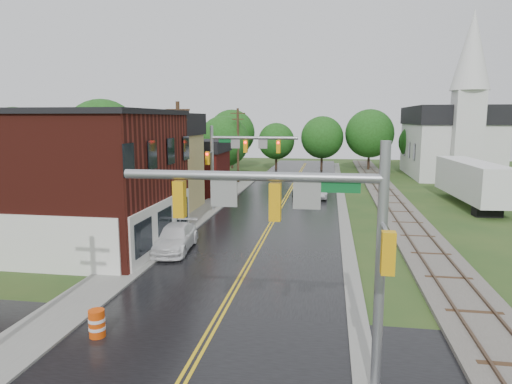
% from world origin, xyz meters
% --- Properties ---
extents(main_road, '(10.00, 90.00, 0.02)m').
position_xyz_m(main_road, '(0.00, 30.00, 0.00)').
color(main_road, black).
rests_on(main_road, ground).
extents(cross_road, '(60.00, 9.00, 0.02)m').
position_xyz_m(cross_road, '(0.00, 2.00, 0.00)').
color(cross_road, black).
rests_on(cross_road, ground).
extents(curb_right, '(0.80, 70.00, 0.12)m').
position_xyz_m(curb_right, '(5.40, 35.00, 0.00)').
color(curb_right, gray).
rests_on(curb_right, ground).
extents(sidewalk_left, '(2.40, 50.00, 0.12)m').
position_xyz_m(sidewalk_left, '(-6.20, 25.00, 0.00)').
color(sidewalk_left, gray).
rests_on(sidewalk_left, ground).
extents(brick_building, '(14.30, 10.30, 8.30)m').
position_xyz_m(brick_building, '(-12.48, 15.00, 4.15)').
color(brick_building, '#4D1710').
rests_on(brick_building, ground).
extents(yellow_house, '(8.00, 7.00, 6.40)m').
position_xyz_m(yellow_house, '(-11.00, 26.00, 3.20)').
color(yellow_house, tan).
rests_on(yellow_house, ground).
extents(darkred_building, '(7.00, 6.00, 4.40)m').
position_xyz_m(darkred_building, '(-10.00, 35.00, 2.20)').
color(darkred_building, '#3F0F0C').
rests_on(darkred_building, ground).
extents(church, '(10.40, 18.40, 20.00)m').
position_xyz_m(church, '(20.00, 53.74, 5.83)').
color(church, silver).
rests_on(church, ground).
extents(railroad, '(3.20, 80.00, 0.30)m').
position_xyz_m(railroad, '(10.00, 35.00, 0.11)').
color(railroad, '#59544C').
rests_on(railroad, ground).
extents(traffic_signal_near, '(7.34, 0.30, 7.20)m').
position_xyz_m(traffic_signal_near, '(3.47, 2.00, 4.97)').
color(traffic_signal_near, gray).
rests_on(traffic_signal_near, ground).
extents(traffic_signal_far, '(7.34, 0.43, 7.20)m').
position_xyz_m(traffic_signal_far, '(-3.47, 27.00, 4.97)').
color(traffic_signal_far, gray).
rests_on(traffic_signal_far, ground).
extents(utility_pole_b, '(1.80, 0.28, 9.00)m').
position_xyz_m(utility_pole_b, '(-6.80, 22.00, 4.72)').
color(utility_pole_b, '#382616').
rests_on(utility_pole_b, ground).
extents(utility_pole_c, '(1.80, 0.28, 9.00)m').
position_xyz_m(utility_pole_c, '(-6.80, 44.00, 4.72)').
color(utility_pole_c, '#382616').
rests_on(utility_pole_c, ground).
extents(tree_left_a, '(6.80, 6.80, 8.67)m').
position_xyz_m(tree_left_a, '(-19.85, 21.90, 5.11)').
color(tree_left_a, black).
rests_on(tree_left_a, ground).
extents(tree_left_b, '(7.60, 7.60, 9.69)m').
position_xyz_m(tree_left_b, '(-17.85, 31.90, 5.72)').
color(tree_left_b, black).
rests_on(tree_left_b, ground).
extents(tree_left_c, '(6.00, 6.00, 7.65)m').
position_xyz_m(tree_left_c, '(-13.85, 39.90, 4.51)').
color(tree_left_c, black).
rests_on(tree_left_c, ground).
extents(tree_left_e, '(6.40, 6.40, 8.16)m').
position_xyz_m(tree_left_e, '(-8.85, 45.90, 4.81)').
color(tree_left_e, black).
rests_on(tree_left_e, ground).
extents(suv_dark, '(2.75, 4.98, 1.32)m').
position_xyz_m(suv_dark, '(1.93, 35.05, 0.66)').
color(suv_dark, black).
rests_on(suv_dark, ground).
extents(sedan_silver, '(1.50, 4.11, 1.35)m').
position_xyz_m(sedan_silver, '(3.35, 34.54, 0.67)').
color(sedan_silver, '#A7A7AC').
rests_on(sedan_silver, ground).
extents(pickup_white, '(2.47, 5.29, 1.49)m').
position_xyz_m(pickup_white, '(-4.80, 14.90, 0.75)').
color(pickup_white, white).
rests_on(pickup_white, ground).
extents(semi_trailer, '(3.41, 12.83, 3.98)m').
position_xyz_m(semi_trailer, '(16.79, 32.77, 2.35)').
color(semi_trailer, black).
rests_on(semi_trailer, ground).
extents(construction_barrel, '(0.64, 0.64, 1.02)m').
position_xyz_m(construction_barrel, '(-3.91, 4.00, 0.51)').
color(construction_barrel, '#CF4209').
rests_on(construction_barrel, ground).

